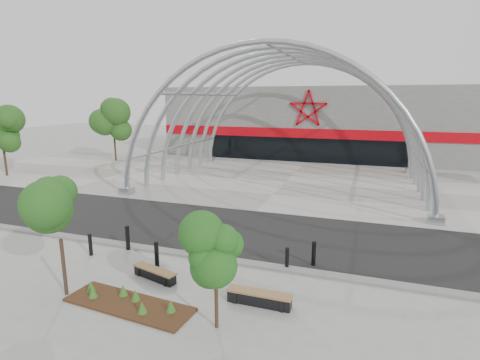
{
  "coord_description": "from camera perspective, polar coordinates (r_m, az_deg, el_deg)",
  "views": [
    {
      "loc": [
        6.22,
        -14.01,
        6.8
      ],
      "look_at": [
        0.0,
        4.0,
        2.6
      ],
      "focal_mm": 28.0,
      "sensor_mm": 36.0,
      "label": 1
    }
  ],
  "objects": [
    {
      "name": "bollard_4",
      "position": [
        15.98,
        11.17,
        -10.96
      ],
      "size": [
        0.17,
        0.17,
        1.04
      ],
      "primitive_type": "cylinder",
      "color": "black",
      "rests_on": "ground"
    },
    {
      "name": "vault_canopy",
      "position": [
        30.91,
        6.97,
        -0.34
      ],
      "size": [
        20.8,
        15.8,
        20.36
      ],
      "color": "#A0A6AC",
      "rests_on": "ground"
    },
    {
      "name": "bg_tree_0",
      "position": [
        43.0,
        -18.79,
        8.89
      ],
      "size": [
        3.0,
        3.0,
        6.45
      ],
      "color": "black",
      "rests_on": "ground"
    },
    {
      "name": "ground",
      "position": [
        16.77,
        -4.56,
        -11.53
      ],
      "size": [
        140.0,
        140.0,
        0.0
      ],
      "primitive_type": "plane",
      "color": "gray",
      "rests_on": "ground"
    },
    {
      "name": "bollard_1",
      "position": [
        17.96,
        -16.75,
        -8.42
      ],
      "size": [
        0.18,
        0.18,
        1.14
      ],
      "primitive_type": "cylinder",
      "color": "black",
      "rests_on": "ground"
    },
    {
      "name": "street_tree_1",
      "position": [
        11.04,
        -3.73,
        -10.95
      ],
      "size": [
        1.43,
        1.43,
        3.37
      ],
      "color": "black",
      "rests_on": "ground"
    },
    {
      "name": "bench_0",
      "position": [
        15.11,
        -12.85,
        -13.79
      ],
      "size": [
        2.02,
        0.94,
        0.41
      ],
      "color": "black",
      "rests_on": "ground"
    },
    {
      "name": "arena_building",
      "position": [
        47.95,
        11.7,
        8.81
      ],
      "size": [
        34.0,
        15.24,
        8.0
      ],
      "color": "slate",
      "rests_on": "ground"
    },
    {
      "name": "forecourt",
      "position": [
        30.91,
        6.97,
        -0.34
      ],
      "size": [
        60.0,
        17.0,
        0.04
      ],
      "primitive_type": "cube",
      "color": "gray",
      "rests_on": "ground"
    },
    {
      "name": "planting_bed",
      "position": [
        13.7,
        -16.76,
        -17.36
      ],
      "size": [
        4.62,
        1.77,
        0.48
      ],
      "color": "#311B10",
      "rests_on": "ground"
    },
    {
      "name": "bollard_0",
      "position": [
        17.9,
        -21.84,
        -9.13
      ],
      "size": [
        0.16,
        0.16,
        0.99
      ],
      "primitive_type": "cylinder",
      "color": "black",
      "rests_on": "ground"
    },
    {
      "name": "kerb",
      "position": [
        16.54,
        -4.91,
        -11.67
      ],
      "size": [
        60.0,
        0.5,
        0.12
      ],
      "primitive_type": "cube",
      "color": "slate",
      "rests_on": "ground"
    },
    {
      "name": "bench_1",
      "position": [
        13.16,
        2.95,
        -17.57
      ],
      "size": [
        2.21,
        0.49,
        0.46
      ],
      "color": "black",
      "rests_on": "ground"
    },
    {
      "name": "road",
      "position": [
        19.78,
        -0.48,
        -7.64
      ],
      "size": [
        140.0,
        7.0,
        0.02
      ],
      "primitive_type": "cube",
      "color": "black",
      "rests_on": "ground"
    },
    {
      "name": "bollard_3",
      "position": [
        15.5,
        7.18,
        -11.8
      ],
      "size": [
        0.15,
        0.15,
        0.92
      ],
      "primitive_type": "cylinder",
      "color": "black",
      "rests_on": "ground"
    },
    {
      "name": "bg_tree_2",
      "position": [
        38.71,
        -32.59,
        6.13
      ],
      "size": [
        2.55,
        2.55,
        5.38
      ],
      "color": "#312117",
      "rests_on": "ground"
    },
    {
      "name": "street_tree_0",
      "position": [
        14.08,
        -25.96,
        -4.94
      ],
      "size": [
        1.77,
        1.77,
        4.03
      ],
      "color": "black",
      "rests_on": "ground"
    },
    {
      "name": "bollard_2",
      "position": [
        15.92,
        -12.59,
        -11.01
      ],
      "size": [
        0.18,
        0.18,
        1.1
      ],
      "primitive_type": "cylinder",
      "color": "black",
      "rests_on": "ground"
    }
  ]
}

